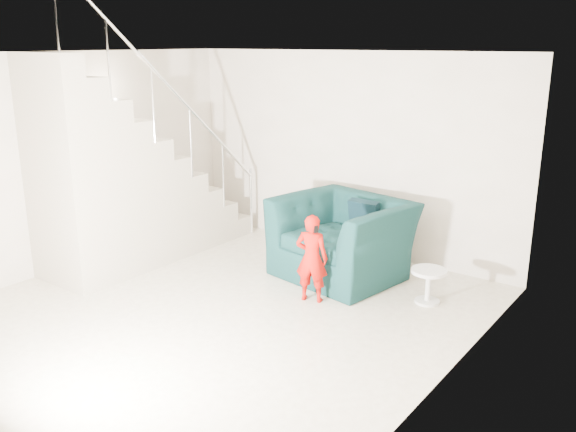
{
  "coord_description": "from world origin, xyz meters",
  "views": [
    {
      "loc": [
        4.2,
        -4.29,
        2.81
      ],
      "look_at": [
        0.15,
        1.2,
        0.85
      ],
      "focal_mm": 38.0,
      "sensor_mm": 36.0,
      "label": 1
    }
  ],
  "objects_px": {
    "armchair": "(342,238)",
    "staircase": "(123,192)",
    "side_table": "(428,280)",
    "toddler": "(312,258)"
  },
  "relations": [
    {
      "from": "armchair",
      "to": "toddler",
      "type": "distance_m",
      "value": 0.86
    },
    {
      "from": "armchair",
      "to": "staircase",
      "type": "relative_size",
      "value": 0.41
    },
    {
      "from": "toddler",
      "to": "staircase",
      "type": "bearing_deg",
      "value": -9.34
    },
    {
      "from": "toddler",
      "to": "staircase",
      "type": "relative_size",
      "value": 0.28
    },
    {
      "from": "toddler",
      "to": "side_table",
      "type": "relative_size",
      "value": 2.54
    },
    {
      "from": "side_table",
      "to": "staircase",
      "type": "height_order",
      "value": "staircase"
    },
    {
      "from": "armchair",
      "to": "staircase",
      "type": "xyz_separation_m",
      "value": [
        -2.51,
        -1.28,
        0.47
      ]
    },
    {
      "from": "armchair",
      "to": "side_table",
      "type": "bearing_deg",
      "value": 2.8
    },
    {
      "from": "side_table",
      "to": "staircase",
      "type": "bearing_deg",
      "value": -163.07
    },
    {
      "from": "toddler",
      "to": "staircase",
      "type": "height_order",
      "value": "staircase"
    }
  ]
}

